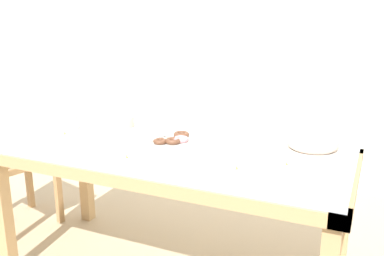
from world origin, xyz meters
TOP-DOWN VIEW (x-y plane):
  - wall_back at (0.00, 1.65)m, footprint 8.00×0.10m
  - dining_table at (0.00, 0.00)m, footprint 1.83×0.84m
  - chair at (-1.26, 0.04)m, footprint 0.52×0.52m
  - cake_chocolate_round at (-0.43, 0.13)m, footprint 0.28×0.28m
  - cake_golden_bundt at (0.69, 0.18)m, footprint 0.26×0.26m
  - pastry_platter at (-0.02, 0.01)m, footprint 0.31×0.31m
  - plate_stack at (-0.71, 0.00)m, footprint 0.21×0.21m
  - tealight_centre at (-0.58, -0.13)m, footprint 0.04×0.04m
  - tealight_near_front at (0.44, -0.26)m, footprint 0.04×0.04m
  - tealight_left_edge at (-0.06, -0.33)m, footprint 0.04×0.04m
  - tealight_near_cakes at (0.62, -0.12)m, footprint 0.04×0.04m

SIDE VIEW (x-z plane):
  - chair at x=-1.26m, z-range 0.05..0.99m
  - dining_table at x=0.00m, z-range 0.30..1.07m
  - tealight_centre at x=-0.58m, z-range 0.77..0.81m
  - tealight_near_front at x=0.44m, z-range 0.77..0.81m
  - tealight_left_edge at x=-0.06m, z-range 0.77..0.81m
  - tealight_near_cakes at x=0.62m, z-range 0.77..0.81m
  - pastry_platter at x=-0.02m, z-range 0.77..0.81m
  - cake_chocolate_round at x=-0.43m, z-range 0.77..0.85m
  - cake_golden_bundt at x=0.69m, z-range 0.78..0.85m
  - plate_stack at x=-0.71m, z-range 0.78..0.86m
  - wall_back at x=0.00m, z-range 0.00..2.60m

